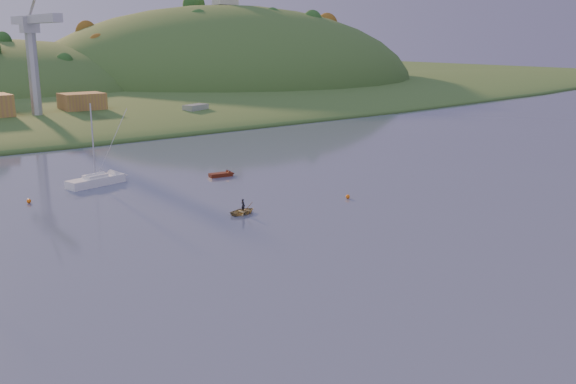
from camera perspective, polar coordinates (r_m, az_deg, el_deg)
hill_right at (r=251.14m, az=-5.44°, el=9.36°), size 150.00×130.00×60.00m
wharf at (r=147.02m, az=-20.41°, el=6.01°), size 42.00×16.00×2.40m
shed_east at (r=151.04m, az=-17.83°, el=7.61°), size 9.00×7.00×4.00m
dock_crane at (r=141.67m, az=-21.70°, el=12.14°), size 3.20×28.00×20.30m
sailboat_far at (r=86.02m, az=-16.73°, el=1.03°), size 7.89×3.94×10.51m
canoe at (r=69.33m, az=-4.01°, el=-1.71°), size 3.18×2.42×0.62m
paddler at (r=69.23m, az=-4.01°, el=-1.39°), size 0.39×0.55×1.42m
red_tender at (r=88.31m, az=-5.59°, el=1.58°), size 3.79×1.82×1.24m
work_vessel at (r=149.13m, az=-8.20°, el=6.84°), size 14.57×9.47×3.53m
buoy_1 at (r=75.98m, az=5.34°, el=-0.41°), size 0.50×0.50×0.50m
buoy_3 at (r=79.39m, az=-22.04°, el=-0.75°), size 0.50×0.50×0.50m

